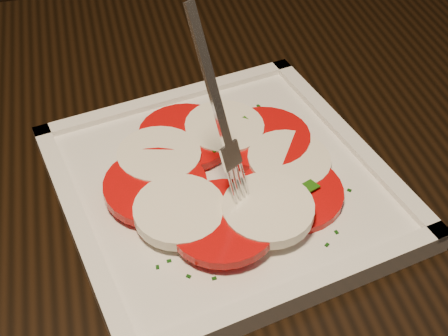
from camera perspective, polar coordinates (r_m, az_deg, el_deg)
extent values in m
cube|color=black|center=(0.56, -0.40, -3.73)|extent=(1.23, 0.85, 0.04)
cube|color=black|center=(1.19, -16.41, 5.67)|extent=(0.53, 0.53, 0.04)
cylinder|color=black|center=(1.21, -18.96, -11.08)|extent=(0.04, 0.04, 0.41)
cylinder|color=black|center=(1.27, -3.83, -4.33)|extent=(0.04, 0.04, 0.41)
cylinder|color=black|center=(1.51, -10.81, 4.16)|extent=(0.04, 0.04, 0.41)
cube|color=white|center=(0.54, 0.00, -1.73)|extent=(0.31, 0.31, 0.01)
cylinder|color=red|center=(0.53, 6.20, -2.28)|extent=(0.09, 0.09, 0.01)
cylinder|color=white|center=(0.55, 5.94, 0.62)|extent=(0.07, 0.07, 0.01)
cylinder|color=red|center=(0.57, 3.57, 2.68)|extent=(0.09, 0.09, 0.01)
cylinder|color=white|center=(0.58, 0.04, 3.60)|extent=(0.07, 0.07, 0.01)
cylinder|color=red|center=(0.57, -3.51, 2.90)|extent=(0.09, 0.09, 0.01)
cylinder|color=white|center=(0.55, -5.95, 1.05)|extent=(0.07, 0.07, 0.01)
cylinder|color=red|center=(0.52, -6.28, -1.67)|extent=(0.09, 0.09, 0.01)
cylinder|color=white|center=(0.50, -4.10, -3.94)|extent=(0.07, 0.07, 0.01)
cylinder|color=red|center=(0.49, -0.05, -4.94)|extent=(0.09, 0.09, 0.01)
cylinder|color=white|center=(0.49, 4.04, -3.79)|extent=(0.07, 0.07, 0.01)
cube|color=#225D10|center=(0.52, 5.14, -1.83)|extent=(0.02, 0.03, 0.00)
cube|color=#225D10|center=(0.49, -2.13, -4.66)|extent=(0.01, 0.03, 0.00)
cube|color=#225D10|center=(0.50, 3.70, -4.07)|extent=(0.03, 0.01, 0.00)
cube|color=#225D10|center=(0.49, -0.66, -5.59)|extent=(0.04, 0.04, 0.01)
cube|color=#225D10|center=(0.57, -0.92, 3.30)|extent=(0.02, 0.03, 0.00)
cube|color=#225D10|center=(0.49, -4.27, -5.39)|extent=(0.02, 0.03, 0.00)
cube|color=#225D10|center=(0.52, 6.92, -2.13)|extent=(0.04, 0.02, 0.00)
cube|color=#225D10|center=(0.51, -6.01, -3.09)|extent=(0.04, 0.03, 0.01)
cube|color=#225D10|center=(0.56, -1.50, 2.60)|extent=(0.02, 0.04, 0.00)
cube|color=#225D10|center=(0.58, 0.97, 3.76)|extent=(0.03, 0.02, 0.01)
cube|color=#0C370A|center=(0.60, -4.54, 3.89)|extent=(0.00, 0.00, 0.00)
cube|color=#0C370A|center=(0.54, -9.73, -1.49)|extent=(0.00, 0.00, 0.00)
cube|color=#0C370A|center=(0.56, -10.00, -0.14)|extent=(0.00, 0.00, 0.00)
cube|color=#0C370A|center=(0.54, 10.12, -1.33)|extent=(0.00, 0.00, 0.00)
cube|color=#0C370A|center=(0.50, 9.40, -6.95)|extent=(0.00, 0.00, 0.00)
cube|color=#0C370A|center=(0.47, -3.26, -9.86)|extent=(0.00, 0.00, 0.00)
cube|color=#0C370A|center=(0.60, 3.86, 4.55)|extent=(0.00, 0.00, 0.00)
cube|color=#0C370A|center=(0.54, 11.39, -2.01)|extent=(0.00, 0.00, 0.00)
cube|color=#0C370A|center=(0.56, -9.00, 0.82)|extent=(0.00, 0.00, 0.00)
cube|color=#0C370A|center=(0.48, -5.05, -8.46)|extent=(0.00, 0.00, 0.00)
cube|color=#0C370A|center=(0.48, -6.10, -9.00)|extent=(0.00, 0.00, 0.00)
cube|color=#0C370A|center=(0.49, 4.79, -7.09)|extent=(0.00, 0.00, 0.00)
cube|color=#0C370A|center=(0.61, -2.81, 4.82)|extent=(0.00, 0.00, 0.00)
cube|color=#0C370A|center=(0.51, 10.24, -5.80)|extent=(0.00, 0.00, 0.00)
cube|color=#0C370A|center=(0.62, 3.17, 5.69)|extent=(0.00, 0.00, 0.00)
cube|color=#0C370A|center=(0.48, 1.02, -8.62)|extent=(0.00, 0.00, 0.00)
cube|color=#0C370A|center=(0.47, -0.90, -10.06)|extent=(0.00, 0.00, 0.00)
cube|color=#0C370A|center=(0.52, -8.62, -3.43)|extent=(0.00, 0.00, 0.00)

